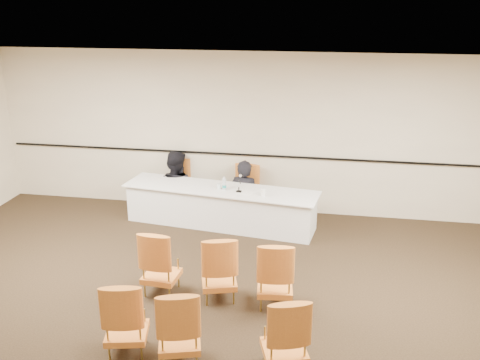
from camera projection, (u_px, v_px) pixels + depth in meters
The scene contains 20 objects.
floor at pixel (210, 328), 6.65m from camera, with size 10.00×10.00×0.00m, color black.
ceiling at pixel (205, 87), 5.68m from camera, with size 10.00×10.00×0.00m, color white.
wall_back at pixel (257, 134), 9.89m from camera, with size 10.00×0.04×3.00m, color beige.
wall_rail at pixel (256, 155), 9.98m from camera, with size 9.80×0.04×0.03m, color black.
panel_table at pixel (220, 207), 9.56m from camera, with size 3.48×0.81×0.70m, color white, non-canonical shape.
panelist_main at pixel (244, 201), 9.98m from camera, with size 0.59×0.38×1.61m, color black.
panelist_main_chair at pixel (244, 192), 9.91m from camera, with size 0.50×0.50×0.95m, color #B24D20, non-canonical shape.
panelist_second at pixel (176, 193), 10.38m from camera, with size 0.84×0.65×1.72m, color black.
panelist_second_chair at pixel (175, 184), 10.31m from camera, with size 0.50×0.50×0.95m, color #B24D20, non-canonical shape.
papers at pixel (245, 192), 9.24m from camera, with size 0.30×0.22×0.00m, color white.
microphone at pixel (239, 184), 9.22m from camera, with size 0.10×0.20×0.28m, color black, non-canonical shape.
water_bottle at pixel (224, 183), 9.33m from camera, with size 0.07×0.07×0.24m, color teal, non-canonical shape.
drinking_glass at pixel (219, 186), 9.39m from camera, with size 0.06×0.06×0.10m, color white.
coffee_cup at pixel (263, 193), 9.06m from camera, with size 0.08×0.08×0.12m, color white.
aud_chair_front_left at pixel (161, 261), 7.32m from camera, with size 0.50×0.50×0.95m, color #B24D20, non-canonical shape.
aud_chair_front_mid at pixel (219, 267), 7.17m from camera, with size 0.50×0.50×0.95m, color #B24D20, non-canonical shape.
aud_chair_front_right at pixel (275, 273), 7.00m from camera, with size 0.50×0.50×0.95m, color #B24D20, non-canonical shape.
aud_chair_back_left at pixel (126, 316), 6.06m from camera, with size 0.50×0.50×0.95m, color #B24D20, non-canonical shape.
aud_chair_back_mid at pixel (179, 325), 5.90m from camera, with size 0.50×0.50×0.95m, color #B24D20, non-canonical shape.
aud_chair_back_right at pixel (285, 332), 5.77m from camera, with size 0.50×0.50×0.95m, color #B24D20, non-canonical shape.
Camera 1 is at (1.35, -5.54, 3.91)m, focal length 40.00 mm.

